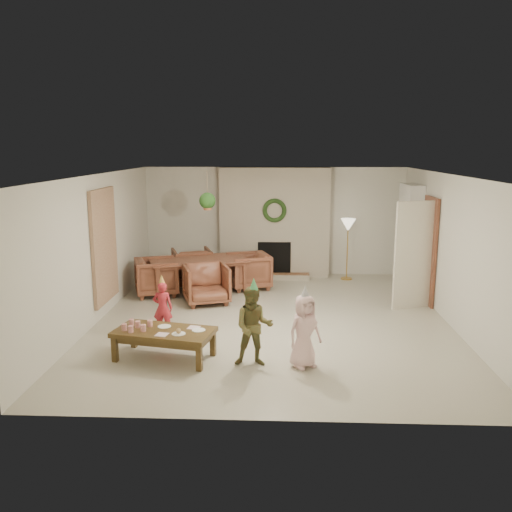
# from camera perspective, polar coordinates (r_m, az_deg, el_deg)

# --- Properties ---
(floor) EXTENTS (7.00, 7.00, 0.00)m
(floor) POSITION_cam_1_polar(r_m,az_deg,el_deg) (9.36, 1.74, -6.82)
(floor) COLOR #B7B29E
(floor) RESTS_ON ground
(ceiling) EXTENTS (7.00, 7.00, 0.00)m
(ceiling) POSITION_cam_1_polar(r_m,az_deg,el_deg) (8.90, 1.84, 8.65)
(ceiling) COLOR white
(ceiling) RESTS_ON wall_back
(wall_back) EXTENTS (7.00, 0.00, 7.00)m
(wall_back) POSITION_cam_1_polar(r_m,az_deg,el_deg) (12.50, 2.00, 3.73)
(wall_back) COLOR silver
(wall_back) RESTS_ON floor
(wall_front) EXTENTS (7.00, 0.00, 7.00)m
(wall_front) POSITION_cam_1_polar(r_m,az_deg,el_deg) (5.65, 1.32, -5.97)
(wall_front) COLOR silver
(wall_front) RESTS_ON floor
(wall_left) EXTENTS (0.00, 7.00, 7.00)m
(wall_left) POSITION_cam_1_polar(r_m,az_deg,el_deg) (9.57, -16.49, 0.84)
(wall_left) COLOR silver
(wall_left) RESTS_ON floor
(wall_right) EXTENTS (0.00, 7.00, 7.00)m
(wall_right) POSITION_cam_1_polar(r_m,az_deg,el_deg) (9.50, 20.20, 0.52)
(wall_right) COLOR silver
(wall_right) RESTS_ON floor
(fireplace_mass) EXTENTS (2.50, 0.40, 2.50)m
(fireplace_mass) POSITION_cam_1_polar(r_m,az_deg,el_deg) (12.31, 1.99, 3.61)
(fireplace_mass) COLOR #4D1D14
(fireplace_mass) RESTS_ON floor
(fireplace_hearth) EXTENTS (1.60, 0.30, 0.12)m
(fireplace_hearth) POSITION_cam_1_polar(r_m,az_deg,el_deg) (12.19, 1.94, -2.17)
(fireplace_hearth) COLOR brown
(fireplace_hearth) RESTS_ON floor
(fireplace_firebox) EXTENTS (0.75, 0.12, 0.75)m
(fireplace_firebox) POSITION_cam_1_polar(r_m,az_deg,el_deg) (12.26, 1.96, -0.21)
(fireplace_firebox) COLOR black
(fireplace_firebox) RESTS_ON floor
(fireplace_wreath) EXTENTS (0.54, 0.10, 0.54)m
(fireplace_wreath) POSITION_cam_1_polar(r_m,az_deg,el_deg) (12.04, 1.99, 4.87)
(fireplace_wreath) COLOR #1B3815
(fireplace_wreath) RESTS_ON fireplace_mass
(floor_lamp_base) EXTENTS (0.26, 0.26, 0.03)m
(floor_lamp_base) POSITION_cam_1_polar(r_m,az_deg,el_deg) (12.34, 9.62, -2.38)
(floor_lamp_base) COLOR gold
(floor_lamp_base) RESTS_ON floor
(floor_lamp_post) EXTENTS (0.03, 0.03, 1.24)m
(floor_lamp_post) POSITION_cam_1_polar(r_m,az_deg,el_deg) (12.21, 9.71, 0.50)
(floor_lamp_post) COLOR gold
(floor_lamp_post) RESTS_ON floor
(floor_lamp_shade) EXTENTS (0.33, 0.33, 0.28)m
(floor_lamp_shade) POSITION_cam_1_polar(r_m,az_deg,el_deg) (12.11, 9.81, 3.29)
(floor_lamp_shade) COLOR beige
(floor_lamp_shade) RESTS_ON floor_lamp_post
(bookshelf_carcass) EXTENTS (0.30, 1.00, 2.20)m
(bookshelf_carcass) POSITION_cam_1_polar(r_m,az_deg,el_deg) (11.66, 16.04, 1.98)
(bookshelf_carcass) COLOR white
(bookshelf_carcass) RESTS_ON floor
(bookshelf_shelf_a) EXTENTS (0.30, 0.92, 0.03)m
(bookshelf_shelf_a) POSITION_cam_1_polar(r_m,az_deg,el_deg) (11.78, 15.77, -1.14)
(bookshelf_shelf_a) COLOR white
(bookshelf_shelf_a) RESTS_ON bookshelf_carcass
(bookshelf_shelf_b) EXTENTS (0.30, 0.92, 0.03)m
(bookshelf_shelf_b) POSITION_cam_1_polar(r_m,az_deg,el_deg) (11.70, 15.87, 0.77)
(bookshelf_shelf_b) COLOR white
(bookshelf_shelf_b) RESTS_ON bookshelf_carcass
(bookshelf_shelf_c) EXTENTS (0.30, 0.92, 0.03)m
(bookshelf_shelf_c) POSITION_cam_1_polar(r_m,az_deg,el_deg) (11.64, 15.98, 2.71)
(bookshelf_shelf_c) COLOR white
(bookshelf_shelf_c) RESTS_ON bookshelf_carcass
(bookshelf_shelf_d) EXTENTS (0.30, 0.92, 0.03)m
(bookshelf_shelf_d) POSITION_cam_1_polar(r_m,az_deg,el_deg) (11.58, 16.09, 4.66)
(bookshelf_shelf_d) COLOR white
(bookshelf_shelf_d) RESTS_ON bookshelf_carcass
(books_row_lower) EXTENTS (0.20, 0.40, 0.24)m
(books_row_lower) POSITION_cam_1_polar(r_m,az_deg,el_deg) (11.60, 15.87, -0.63)
(books_row_lower) COLOR maroon
(books_row_lower) RESTS_ON bookshelf_shelf_a
(books_row_mid) EXTENTS (0.20, 0.44, 0.24)m
(books_row_mid) POSITION_cam_1_polar(r_m,az_deg,el_deg) (11.72, 15.76, 1.49)
(books_row_mid) COLOR #2A5D9C
(books_row_mid) RESTS_ON bookshelf_shelf_b
(books_row_upper) EXTENTS (0.20, 0.36, 0.22)m
(books_row_upper) POSITION_cam_1_polar(r_m,az_deg,el_deg) (11.52, 16.03, 3.27)
(books_row_upper) COLOR #BA8E27
(books_row_upper) RESTS_ON bookshelf_shelf_c
(door_frame) EXTENTS (0.05, 0.86, 2.04)m
(door_frame) POSITION_cam_1_polar(r_m,az_deg,el_deg) (10.66, 17.99, 0.55)
(door_frame) COLOR brown
(door_frame) RESTS_ON floor
(door_leaf) EXTENTS (0.77, 0.32, 2.00)m
(door_leaf) POSITION_cam_1_polar(r_m,az_deg,el_deg) (10.21, 16.48, 0.06)
(door_leaf) COLOR beige
(door_leaf) RESTS_ON floor
(curtain_panel) EXTENTS (0.06, 1.20, 2.00)m
(curtain_panel) POSITION_cam_1_polar(r_m,az_deg,el_deg) (9.74, -15.89, 1.05)
(curtain_panel) COLOR tan
(curtain_panel) RESTS_ON wall_left
(dining_table) EXTENTS (2.19, 1.65, 0.69)m
(dining_table) POSITION_cam_1_polar(r_m,az_deg,el_deg) (11.09, -6.13, -2.11)
(dining_table) COLOR brown
(dining_table) RESTS_ON floor
(dining_chair_near) EXTENTS (1.03, 1.04, 0.76)m
(dining_chair_near) POSITION_cam_1_polar(r_m,az_deg,el_deg) (10.27, -5.31, -3.00)
(dining_chair_near) COLOR brown
(dining_chair_near) RESTS_ON floor
(dining_chair_far) EXTENTS (1.03, 1.04, 0.76)m
(dining_chair_far) POSITION_cam_1_polar(r_m,az_deg,el_deg) (11.91, -6.85, -1.00)
(dining_chair_far) COLOR brown
(dining_chair_far) RESTS_ON floor
(dining_chair_left) EXTENTS (1.04, 1.03, 0.76)m
(dining_chair_left) POSITION_cam_1_polar(r_m,az_deg,el_deg) (10.98, -10.55, -2.19)
(dining_chair_left) COLOR brown
(dining_chair_left) RESTS_ON floor
(dining_chair_right) EXTENTS (1.04, 1.03, 0.76)m
(dining_chair_right) POSITION_cam_1_polar(r_m,az_deg,el_deg) (11.31, -0.79, -1.59)
(dining_chair_right) COLOR brown
(dining_chair_right) RESTS_ON floor
(hanging_plant_cord) EXTENTS (0.01, 0.01, 0.70)m
(hanging_plant_cord) POSITION_cam_1_polar(r_m,az_deg,el_deg) (10.51, -5.23, 7.14)
(hanging_plant_cord) COLOR tan
(hanging_plant_cord) RESTS_ON ceiling
(hanging_plant_pot) EXTENTS (0.16, 0.16, 0.12)m
(hanging_plant_pot) POSITION_cam_1_polar(r_m,az_deg,el_deg) (10.54, -5.20, 5.24)
(hanging_plant_pot) COLOR #AC6037
(hanging_plant_pot) RESTS_ON hanging_plant_cord
(hanging_plant_foliage) EXTENTS (0.32, 0.32, 0.32)m
(hanging_plant_foliage) POSITION_cam_1_polar(r_m,az_deg,el_deg) (10.53, -5.21, 5.89)
(hanging_plant_foliage) COLOR #214E1A
(hanging_plant_foliage) RESTS_ON hanging_plant_pot
(coffee_table_top) EXTENTS (1.49, 0.97, 0.06)m
(coffee_table_top) POSITION_cam_1_polar(r_m,az_deg,el_deg) (7.71, -9.78, -8.00)
(coffee_table_top) COLOR #533D1B
(coffee_table_top) RESTS_ON floor
(coffee_table_apron) EXTENTS (1.37, 0.84, 0.08)m
(coffee_table_apron) POSITION_cam_1_polar(r_m,az_deg,el_deg) (7.73, -9.76, -8.52)
(coffee_table_apron) COLOR #533D1B
(coffee_table_apron) RESTS_ON floor
(coffee_leg_fl) EXTENTS (0.09, 0.09, 0.36)m
(coffee_leg_fl) POSITION_cam_1_polar(r_m,az_deg,el_deg) (7.82, -14.83, -9.60)
(coffee_leg_fl) COLOR #533D1B
(coffee_leg_fl) RESTS_ON floor
(coffee_leg_fr) EXTENTS (0.09, 0.09, 0.36)m
(coffee_leg_fr) POSITION_cam_1_polar(r_m,az_deg,el_deg) (7.31, -6.09, -10.77)
(coffee_leg_fr) COLOR #533D1B
(coffee_leg_fr) RESTS_ON floor
(coffee_leg_bl) EXTENTS (0.09, 0.09, 0.36)m
(coffee_leg_bl) POSITION_cam_1_polar(r_m,az_deg,el_deg) (8.28, -12.91, -8.29)
(coffee_leg_bl) COLOR #533D1B
(coffee_leg_bl) RESTS_ON floor
(coffee_leg_br) EXTENTS (0.09, 0.09, 0.36)m
(coffee_leg_br) POSITION_cam_1_polar(r_m,az_deg,el_deg) (7.80, -4.61, -9.28)
(coffee_leg_br) COLOR #533D1B
(coffee_leg_br) RESTS_ON floor
(cup_a) EXTENTS (0.09, 0.09, 0.10)m
(cup_a) POSITION_cam_1_polar(r_m,az_deg,el_deg) (7.78, -13.88, -7.38)
(cup_a) COLOR white
(cup_a) RESTS_ON coffee_table_top
(cup_b) EXTENTS (0.09, 0.09, 0.10)m
(cup_b) POSITION_cam_1_polar(r_m,az_deg,el_deg) (7.95, -13.15, -6.92)
(cup_b) COLOR white
(cup_b) RESTS_ON coffee_table_top
(cup_c) EXTENTS (0.09, 0.09, 0.10)m
(cup_c) POSITION_cam_1_polar(r_m,az_deg,el_deg) (7.68, -13.22, -7.60)
(cup_c) COLOR white
(cup_c) RESTS_ON coffee_table_top
(cup_d) EXTENTS (0.09, 0.09, 0.10)m
(cup_d) POSITION_cam_1_polar(r_m,az_deg,el_deg) (7.85, -12.50, -7.13)
(cup_d) COLOR white
(cup_d) RESTS_ON coffee_table_top
(cup_e) EXTENTS (0.09, 0.09, 0.10)m
(cup_e) POSITION_cam_1_polar(r_m,az_deg,el_deg) (7.68, -11.94, -7.53)
(cup_e) COLOR white
(cup_e) RESTS_ON coffee_table_top
(cup_f) EXTENTS (0.09, 0.09, 0.10)m
(cup_f) POSITION_cam_1_polar(r_m,az_deg,el_deg) (7.86, -11.24, -7.06)
(cup_f) COLOR white
(cup_f) RESTS_ON coffee_table_top
(plate_a) EXTENTS (0.23, 0.23, 0.01)m
(plate_a) POSITION_cam_1_polar(r_m,az_deg,el_deg) (7.83, -9.76, -7.41)
(plate_a) COLOR white
(plate_a) RESTS_ON coffee_table_top
(plate_b) EXTENTS (0.23, 0.23, 0.01)m
(plate_b) POSITION_cam_1_polar(r_m,az_deg,el_deg) (7.50, -8.26, -8.21)
(plate_b) COLOR white
(plate_b) RESTS_ON coffee_table_top
(plate_c) EXTENTS (0.23, 0.23, 0.01)m
(plate_c) POSITION_cam_1_polar(r_m,az_deg,el_deg) (7.61, -6.15, -7.86)
(plate_c) COLOR white
(plate_c) RESTS_ON coffee_table_top
(food_scoop) EXTENTS (0.09, 0.09, 0.07)m
(food_scoop) POSITION_cam_1_polar(r_m,az_deg,el_deg) (7.49, -8.26, -7.91)
(food_scoop) COLOR tan
(food_scoop) RESTS_ON plate_b
(napkin_left) EXTENTS (0.19, 0.19, 0.01)m
(napkin_left) POSITION_cam_1_polar(r_m,az_deg,el_deg) (7.51, -10.02, -8.25)
(napkin_left) COLOR #E3A7BE
(napkin_left) RESTS_ON coffee_table_top
(napkin_right) EXTENTS (0.19, 0.19, 0.01)m
(napkin_right) POSITION_cam_1_polar(r_m,az_deg,el_deg) (7.72, -6.66, -7.59)
(napkin_right) COLOR #E3A7BE
(napkin_right) RESTS_ON coffee_table_top
(child_red) EXTENTS (0.32, 0.21, 0.86)m
(child_red) POSITION_cam_1_polar(r_m,az_deg,el_deg) (8.69, -9.92, -5.49)
(child_red) COLOR #B62731
(child_red) RESTS_ON floor
(party_hat_red) EXTENTS (0.15, 0.15, 0.16)m
(party_hat_red) POSITION_cam_1_polar(r_m,az_deg,el_deg) (8.56, -10.02, -2.50)
(party_hat_red) COLOR #CBCF45
(party_hat_red) RESTS_ON child_red
(child_plaid) EXTENTS (0.55, 0.43, 1.11)m
(child_plaid) POSITION_cam_1_polar(r_m,az_deg,el_deg) (7.33, -0.24, -7.54)
(child_plaid) COLOR brown
(child_plaid) RESTS_ON floor
(party_hat_plaid) EXTENTS (0.17, 0.17, 0.18)m
(party_hat_plaid) POSITION_cam_1_polar(r_m,az_deg,el_deg) (7.16, -0.24, -3.04)
(party_hat_plaid) COLOR #52BF6D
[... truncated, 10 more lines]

